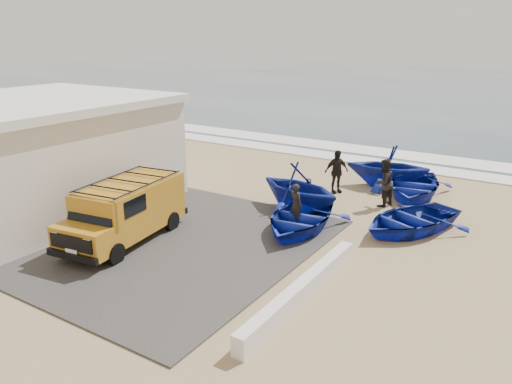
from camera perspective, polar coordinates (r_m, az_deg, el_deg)
The scene contains 16 objects.
ground at distance 18.18m, azimuth -4.42°, elevation -3.93°, with size 160.00×160.00×0.00m, color tan.
slab at distance 18.04m, azimuth -13.38°, elevation -4.48°, with size 12.00×10.00×0.05m, color #42403D.
ocean at distance 70.51m, azimuth 24.47°, elevation 10.80°, with size 180.00×88.00×0.01m, color #385166.
surf_line at distance 28.23m, azimuth 10.33°, elevation 3.82°, with size 180.00×1.60×0.06m, color white.
surf_wash at distance 30.50m, azimuth 12.14°, elevation 4.73°, with size 180.00×2.20×0.04m, color white.
building at distance 21.59m, azimuth -24.12°, elevation 4.07°, with size 8.40×9.40×4.30m.
parapet at distance 13.34m, azimuth 5.29°, elevation -11.16°, with size 0.35×6.00×0.55m, color silver.
van at distance 17.14m, azimuth -14.66°, elevation -1.93°, with size 2.49×4.98×2.05m.
boat_near_left at distance 17.76m, azimuth 5.01°, elevation -2.97°, with size 3.02×4.23×0.88m, color #14279E.
boat_near_right at distance 18.38m, azimuth 17.16°, elevation -3.02°, with size 2.97×4.16×0.86m, color #14279E.
boat_mid_left at distance 19.49m, azimuth 4.90°, elevation 0.56°, with size 3.14×3.64×1.92m, color #14279E.
boat_mid_right at distance 22.40m, azimuth 17.58°, elevation 0.69°, with size 3.07×4.30×0.89m, color #14279E.
boat_far_left at distance 23.30m, azimuth 14.84°, elevation 2.89°, with size 3.13×3.63×1.91m, color #14279E.
fisherman_front at distance 17.99m, azimuth 4.59°, elevation -1.47°, with size 0.58×0.38×1.59m, color black.
fisherman_middle at distance 20.60m, azimuth 14.38°, elevation 1.04°, with size 0.94×0.74×1.94m, color black.
fisherman_back at distance 21.93m, azimuth 9.18°, elevation 2.33°, with size 1.11×0.46×1.90m, color black.
Camera 1 is at (10.23, -13.45, 6.72)m, focal length 35.00 mm.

